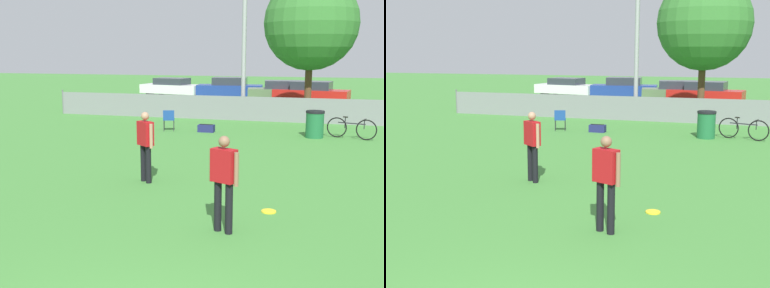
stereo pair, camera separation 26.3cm
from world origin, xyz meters
TOP-DOWN VIEW (x-y plane):
  - fence_backline at (0.00, 18.00)m, footprint 22.85×0.07m
  - light_pole at (-2.33, 18.90)m, footprint 0.90×0.36m
  - tree_near_pole at (0.60, 19.52)m, footprint 4.27×4.27m
  - player_defender_red at (0.02, 4.17)m, footprint 0.54×0.37m
  - player_thrower_red at (-2.46, 6.85)m, footprint 0.48×0.43m
  - frisbee_disc at (0.64, 5.45)m, footprint 0.29×0.29m
  - folding_chair_sideline at (-4.44, 14.26)m, footprint 0.54×0.54m
  - bicycle_sideline at (2.43, 14.41)m, footprint 1.71×0.66m
  - trash_bin at (1.15, 14.29)m, footprint 0.67×0.67m
  - gear_bag_sideline at (-2.95, 14.42)m, footprint 0.63×0.34m
  - parked_car_white at (-9.24, 28.92)m, footprint 4.56×2.51m
  - parked_car_blue at (-5.09, 28.99)m, footprint 4.58×2.11m
  - parked_car_olive at (-1.26, 26.89)m, footprint 4.55×2.32m
  - parked_car_red at (0.47, 26.41)m, footprint 4.61×2.40m

SIDE VIEW (x-z plane):
  - frisbee_disc at x=0.64m, z-range 0.00..0.03m
  - gear_bag_sideline at x=-2.95m, z-range -0.01..0.30m
  - bicycle_sideline at x=2.43m, z-range -0.01..0.78m
  - trash_bin at x=1.15m, z-range 0.00..0.99m
  - folding_chair_sideline at x=-4.44m, z-range 0.08..0.91m
  - fence_backline at x=0.00m, z-range -0.05..1.16m
  - parked_car_white at x=-9.24m, z-range 0.01..1.31m
  - parked_car_red at x=0.47m, z-range -0.02..1.34m
  - parked_car_olive at x=-1.26m, z-range -0.01..1.34m
  - parked_car_blue at x=-5.09m, z-range -0.02..1.38m
  - player_defender_red at x=0.02m, z-range 0.14..1.82m
  - player_thrower_red at x=-2.46m, z-range 0.14..1.82m
  - tree_near_pole at x=0.60m, z-range 1.10..7.60m
  - light_pole at x=-2.33m, z-range 0.76..9.20m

